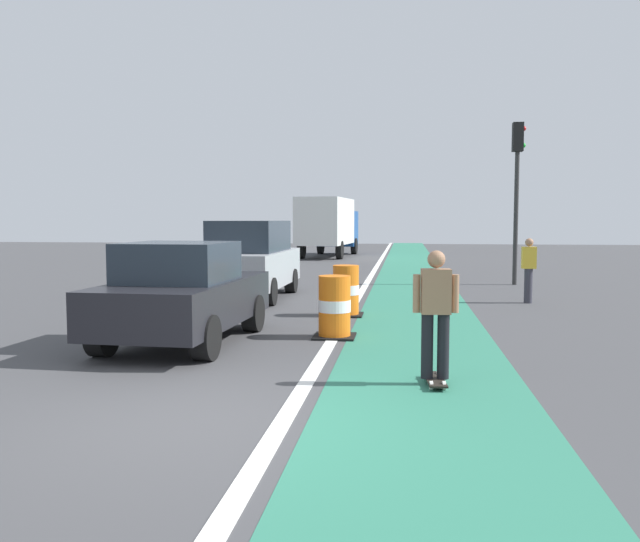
{
  "coord_description": "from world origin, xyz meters",
  "views": [
    {
      "loc": [
        2.12,
        -6.3,
        2.07
      ],
      "look_at": [
        0.54,
        5.87,
        1.1
      ],
      "focal_mm": 36.62,
      "sensor_mm": 36.0,
      "label": 1
    }
  ],
  "objects_px": {
    "skateboarder_on_lane": "(436,313)",
    "parked_suv_second": "(250,259)",
    "traffic_barrel_front": "(334,307)",
    "traffic_barrel_mid": "(346,291)",
    "pedestrian_crossing": "(529,268)",
    "delivery_truck_down_block": "(329,224)",
    "traffic_light_corner": "(517,174)",
    "parked_sedan_nearest": "(183,294)"
  },
  "relations": [
    {
      "from": "skateboarder_on_lane",
      "to": "parked_suv_second",
      "type": "xyz_separation_m",
      "value": [
        -4.42,
        8.58,
        0.12
      ]
    },
    {
      "from": "traffic_barrel_front",
      "to": "traffic_barrel_mid",
      "type": "distance_m",
      "value": 2.64
    },
    {
      "from": "traffic_barrel_mid",
      "to": "pedestrian_crossing",
      "type": "height_order",
      "value": "pedestrian_crossing"
    },
    {
      "from": "pedestrian_crossing",
      "to": "skateboarder_on_lane",
      "type": "bearing_deg",
      "value": -107.47
    },
    {
      "from": "skateboarder_on_lane",
      "to": "parked_suv_second",
      "type": "bearing_deg",
      "value": 117.27
    },
    {
      "from": "skateboarder_on_lane",
      "to": "pedestrian_crossing",
      "type": "bearing_deg",
      "value": 72.53
    },
    {
      "from": "delivery_truck_down_block",
      "to": "pedestrian_crossing",
      "type": "distance_m",
      "value": 20.99
    },
    {
      "from": "parked_suv_second",
      "to": "traffic_barrel_front",
      "type": "distance_m",
      "value": 6.18
    },
    {
      "from": "traffic_light_corner",
      "to": "pedestrian_crossing",
      "type": "xyz_separation_m",
      "value": [
        -0.43,
        -4.67,
        -2.64
      ]
    },
    {
      "from": "parked_sedan_nearest",
      "to": "traffic_barrel_mid",
      "type": "bearing_deg",
      "value": 55.6
    },
    {
      "from": "traffic_barrel_front",
      "to": "traffic_barrel_mid",
      "type": "bearing_deg",
      "value": 90.85
    },
    {
      "from": "parked_sedan_nearest",
      "to": "traffic_barrel_mid",
      "type": "relative_size",
      "value": 3.83
    },
    {
      "from": "skateboarder_on_lane",
      "to": "traffic_light_corner",
      "type": "distance_m",
      "value": 13.74
    },
    {
      "from": "pedestrian_crossing",
      "to": "parked_sedan_nearest",
      "type": "bearing_deg",
      "value": -137.14
    },
    {
      "from": "delivery_truck_down_block",
      "to": "traffic_light_corner",
      "type": "height_order",
      "value": "traffic_light_corner"
    },
    {
      "from": "delivery_truck_down_block",
      "to": "parked_suv_second",
      "type": "bearing_deg",
      "value": -89.36
    },
    {
      "from": "traffic_barrel_mid",
      "to": "traffic_light_corner",
      "type": "relative_size",
      "value": 0.21
    },
    {
      "from": "traffic_light_corner",
      "to": "pedestrian_crossing",
      "type": "bearing_deg",
      "value": -95.31
    },
    {
      "from": "pedestrian_crossing",
      "to": "parked_suv_second",
      "type": "bearing_deg",
      "value": 179.04
    },
    {
      "from": "parked_suv_second",
      "to": "traffic_light_corner",
      "type": "height_order",
      "value": "traffic_light_corner"
    },
    {
      "from": "skateboarder_on_lane",
      "to": "traffic_barrel_front",
      "type": "height_order",
      "value": "skateboarder_on_lane"
    },
    {
      "from": "traffic_barrel_front",
      "to": "parked_sedan_nearest",
      "type": "bearing_deg",
      "value": -160.44
    },
    {
      "from": "traffic_barrel_front",
      "to": "traffic_barrel_mid",
      "type": "relative_size",
      "value": 1.0
    },
    {
      "from": "skateboarder_on_lane",
      "to": "pedestrian_crossing",
      "type": "relative_size",
      "value": 1.05
    },
    {
      "from": "skateboarder_on_lane",
      "to": "parked_sedan_nearest",
      "type": "xyz_separation_m",
      "value": [
        -4.04,
        2.24,
        -0.08
      ]
    },
    {
      "from": "traffic_barrel_front",
      "to": "delivery_truck_down_block",
      "type": "bearing_deg",
      "value": 96.92
    },
    {
      "from": "traffic_barrel_mid",
      "to": "skateboarder_on_lane",
      "type": "bearing_deg",
      "value": -74.05
    },
    {
      "from": "parked_suv_second",
      "to": "traffic_barrel_mid",
      "type": "xyz_separation_m",
      "value": [
        2.78,
        -2.83,
        -0.5
      ]
    },
    {
      "from": "parked_suv_second",
      "to": "parked_sedan_nearest",
      "type": "bearing_deg",
      "value": -86.6
    },
    {
      "from": "traffic_barrel_front",
      "to": "pedestrian_crossing",
      "type": "bearing_deg",
      "value": 51.47
    },
    {
      "from": "skateboarder_on_lane",
      "to": "parked_sedan_nearest",
      "type": "relative_size",
      "value": 0.4
    },
    {
      "from": "parked_sedan_nearest",
      "to": "parked_suv_second",
      "type": "xyz_separation_m",
      "value": [
        -0.38,
        6.34,
        0.2
      ]
    },
    {
      "from": "parked_suv_second",
      "to": "traffic_barrel_mid",
      "type": "distance_m",
      "value": 4.0
    },
    {
      "from": "parked_suv_second",
      "to": "delivery_truck_down_block",
      "type": "height_order",
      "value": "delivery_truck_down_block"
    },
    {
      "from": "traffic_barrel_front",
      "to": "delivery_truck_down_block",
      "type": "xyz_separation_m",
      "value": [
        -3.04,
        25.01,
        1.31
      ]
    },
    {
      "from": "traffic_barrel_front",
      "to": "traffic_light_corner",
      "type": "relative_size",
      "value": 0.21
    },
    {
      "from": "traffic_light_corner",
      "to": "delivery_truck_down_block",
      "type": "bearing_deg",
      "value": 117.3
    },
    {
      "from": "parked_sedan_nearest",
      "to": "traffic_barrel_front",
      "type": "relative_size",
      "value": 3.83
    },
    {
      "from": "parked_sedan_nearest",
      "to": "parked_suv_second",
      "type": "relative_size",
      "value": 0.9
    },
    {
      "from": "parked_sedan_nearest",
      "to": "traffic_barrel_front",
      "type": "xyz_separation_m",
      "value": [
        2.44,
        0.87,
        -0.3
      ]
    },
    {
      "from": "delivery_truck_down_block",
      "to": "traffic_light_corner",
      "type": "bearing_deg",
      "value": -62.7
    },
    {
      "from": "parked_suv_second",
      "to": "traffic_barrel_front",
      "type": "height_order",
      "value": "parked_suv_second"
    }
  ]
}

